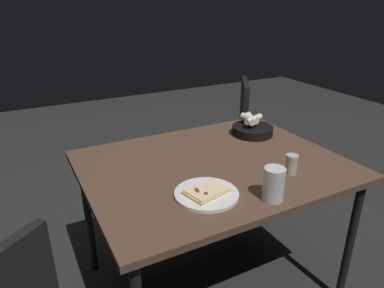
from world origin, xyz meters
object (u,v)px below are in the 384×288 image
(dining_table, at_px, (213,174))
(beer_glass, at_px, (274,186))
(pepper_shaker, at_px, (291,165))
(pizza_plate, at_px, (206,193))
(bread_basket, at_px, (252,128))
(chair_near, at_px, (228,132))

(dining_table, distance_m, beer_glass, 0.40)
(pepper_shaker, bearing_deg, beer_glass, -58.13)
(pizza_plate, bearing_deg, bread_basket, 129.10)
(pizza_plate, xyz_separation_m, bread_basket, (-0.46, 0.56, 0.02))
(pizza_plate, bearing_deg, pepper_shaker, 88.64)
(beer_glass, height_order, chair_near, chair_near)
(pizza_plate, xyz_separation_m, chair_near, (-1.07, 0.81, -0.24))
(dining_table, relative_size, beer_glass, 8.95)
(dining_table, distance_m, pizza_plate, 0.31)
(dining_table, height_order, chair_near, chair_near)
(bread_basket, relative_size, pepper_shaker, 2.57)
(chair_near, bearing_deg, pepper_shaker, -19.52)
(bread_basket, relative_size, chair_near, 0.26)
(pepper_shaker, height_order, chair_near, chair_near)
(dining_table, relative_size, chair_near, 1.34)
(pizza_plate, relative_size, pepper_shaker, 2.87)
(pizza_plate, relative_size, beer_glass, 1.91)
(beer_glass, bearing_deg, dining_table, -174.74)
(bread_basket, distance_m, beer_glass, 0.70)
(pizza_plate, distance_m, chair_near, 1.36)
(bread_basket, bearing_deg, pepper_shaker, -16.41)
(beer_glass, xyz_separation_m, chair_near, (-1.21, 0.59, -0.29))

